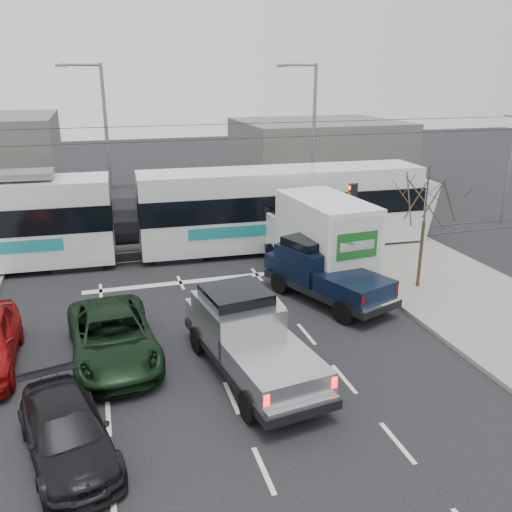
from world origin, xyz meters
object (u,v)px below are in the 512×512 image
object	(u,v)px
bare_tree	(426,200)
dark_car	(67,433)
street_lamp_near	(311,135)
green_car	(113,336)
box_truck	(318,237)
silver_pickup	(247,335)
traffic_signal	(353,205)
navy_pickup	(322,271)
street_lamp_far	(103,137)
tram	(124,216)

from	to	relation	value
bare_tree	dark_car	world-z (taller)	bare_tree
street_lamp_near	green_car	size ratio (longest dim) A/B	1.65
street_lamp_near	box_truck	xyz separation A→B (m)	(-3.12, -8.93, -3.33)
box_truck	dark_car	world-z (taller)	box_truck
bare_tree	street_lamp_near	bearing A→B (deg)	91.42
box_truck	green_car	xyz separation A→B (m)	(-8.90, -4.90, -1.03)
street_lamp_near	silver_pickup	size ratio (longest dim) A/B	1.37
traffic_signal	dark_car	distance (m)	16.52
silver_pickup	navy_pickup	size ratio (longest dim) A/B	1.11
dark_car	box_truck	bearing A→B (deg)	29.07
traffic_signal	street_lamp_near	bearing A→B (deg)	83.59
box_truck	dark_car	distance (m)	13.79
bare_tree	traffic_signal	xyz separation A→B (m)	(-1.13, 4.00, -1.05)
box_truck	bare_tree	bearing A→B (deg)	-41.94
bare_tree	silver_pickup	xyz separation A→B (m)	(-8.47, -4.11, -2.65)
green_car	silver_pickup	bearing A→B (deg)	-28.95
street_lamp_far	silver_pickup	world-z (taller)	street_lamp_far
green_car	street_lamp_near	bearing A→B (deg)	44.95
box_truck	tram	bearing A→B (deg)	144.33
bare_tree	traffic_signal	world-z (taller)	bare_tree
green_car	navy_pickup	bearing A→B (deg)	13.60
street_lamp_far	traffic_signal	bearing A→B (deg)	-41.72
navy_pickup	street_lamp_near	bearing A→B (deg)	50.01
tram	silver_pickup	distance (m)	11.75
bare_tree	street_lamp_far	distance (m)	17.97
green_car	street_lamp_far	bearing A→B (deg)	84.07
tram	traffic_signal	bearing A→B (deg)	-15.56
traffic_signal	green_car	bearing A→B (deg)	-150.48
traffic_signal	dark_car	xyz separation A→B (m)	(-12.39, -10.73, -2.10)
navy_pickup	green_car	world-z (taller)	navy_pickup
street_lamp_near	tram	bearing A→B (deg)	-158.88
box_truck	dark_car	xyz separation A→B (m)	(-10.11, -9.30, -1.15)
silver_pickup	street_lamp_far	bearing A→B (deg)	92.34
street_lamp_near	dark_car	xyz separation A→B (m)	(-13.23, -18.23, -4.47)
street_lamp_far	tram	world-z (taller)	street_lamp_far
silver_pickup	navy_pickup	world-z (taller)	navy_pickup
street_lamp_near	bare_tree	bearing A→B (deg)	-88.58
street_lamp_near	street_lamp_far	world-z (taller)	same
silver_pickup	green_car	bearing A→B (deg)	146.78
silver_pickup	box_truck	xyz separation A→B (m)	(5.06, 6.68, 0.65)
silver_pickup	box_truck	size ratio (longest dim) A/B	0.88
street_lamp_far	box_truck	distance (m)	14.17
silver_pickup	dark_car	distance (m)	5.71
bare_tree	box_truck	xyz separation A→B (m)	(-3.41, 2.57, -2.01)
dark_car	street_lamp_far	bearing A→B (deg)	71.56
green_car	dark_car	distance (m)	4.57
bare_tree	silver_pickup	bearing A→B (deg)	-154.12
street_lamp_near	box_truck	distance (m)	10.03
street_lamp_far	box_truck	xyz separation A→B (m)	(8.38, -10.93, -3.33)
street_lamp_far	dark_car	bearing A→B (deg)	-94.90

